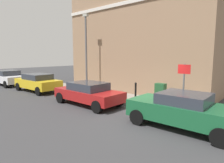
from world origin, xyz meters
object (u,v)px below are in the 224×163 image
object	(u,v)px
utility_cabinet	(160,94)
bollard_far_kerb	(104,89)
bollard_near_cabinet	(136,90)
lamppost	(86,49)
street_sign	(184,80)
car_yellow	(38,82)
car_white	(8,77)
car_red	(88,93)
car_green	(183,110)

from	to	relation	value
utility_cabinet	bollard_far_kerb	world-z (taller)	utility_cabinet
bollard_near_cabinet	lamppost	world-z (taller)	lamppost
utility_cabinet	street_sign	world-z (taller)	street_sign
car_yellow	bollard_near_cabinet	distance (m)	8.07
bollard_near_cabinet	street_sign	size ratio (longest dim) A/B	0.45
utility_cabinet	lamppost	world-z (taller)	lamppost
car_white	lamppost	bearing A→B (deg)	-164.87
car_yellow	street_sign	world-z (taller)	street_sign
car_white	bollard_near_cabinet	size ratio (longest dim) A/B	4.24
car_yellow	car_white	xyz separation A→B (m)	(-0.24, 5.25, -0.00)
bollard_far_kerb	street_sign	xyz separation A→B (m)	(0.22, -5.03, 0.96)
car_red	car_yellow	xyz separation A→B (m)	(0.15, 6.14, 0.05)
car_yellow	lamppost	size ratio (longest dim) A/B	0.75
car_green	lamppost	distance (m)	9.04
car_green	utility_cabinet	distance (m)	3.27
car_green	car_yellow	xyz separation A→B (m)	(0.15, 11.63, 0.01)
car_yellow	street_sign	xyz separation A→B (m)	(1.61, -10.97, 0.91)
car_green	bollard_near_cabinet	world-z (taller)	car_green
car_white	street_sign	xyz separation A→B (m)	(1.85, -16.22, 0.92)
car_yellow	car_white	bearing A→B (deg)	1.27
lamppost	bollard_near_cabinet	bearing A→B (deg)	-88.20
car_yellow	street_sign	bearing A→B (deg)	-172.98
bollard_far_kerb	car_red	bearing A→B (deg)	-172.49
utility_cabinet	car_yellow	bearing A→B (deg)	103.56
car_red	street_sign	xyz separation A→B (m)	(1.76, -4.83, 0.96)
car_red	lamppost	world-z (taller)	lamppost
bollard_near_cabinet	car_yellow	bearing A→B (deg)	107.13
car_red	bollard_near_cabinet	bearing A→B (deg)	-121.75
car_yellow	car_green	bearing A→B (deg)	177.93
car_red	car_white	bearing A→B (deg)	0.54
car_red	bollard_near_cabinet	xyz separation A→B (m)	(2.53, -1.57, 0.00)
car_green	car_white	distance (m)	16.89
lamppost	bollard_far_kerb	bearing A→B (deg)	-107.90
car_green	lamppost	size ratio (longest dim) A/B	0.73
car_green	lamppost	world-z (taller)	lamppost
utility_cabinet	street_sign	bearing A→B (deg)	-113.65
car_red	bollard_far_kerb	xyz separation A→B (m)	(1.54, 0.20, 0.00)
car_green	car_white	bearing A→B (deg)	-0.21
utility_cabinet	bollard_near_cabinet	size ratio (longest dim) A/B	1.11
car_red	street_sign	distance (m)	5.23
car_yellow	utility_cabinet	size ratio (longest dim) A/B	3.71
car_yellow	car_white	distance (m)	5.26
car_white	street_sign	world-z (taller)	street_sign
car_green	bollard_near_cabinet	size ratio (longest dim) A/B	4.02
car_red	car_yellow	size ratio (longest dim) A/B	1.00
car_white	street_sign	bearing A→B (deg)	-174.52
car_green	utility_cabinet	xyz separation A→B (m)	(2.42, 2.19, -0.06)
car_green	car_red	size ratio (longest dim) A/B	0.98
car_yellow	utility_cabinet	xyz separation A→B (m)	(2.28, -9.45, -0.07)
bollard_near_cabinet	car_red	bearing A→B (deg)	148.14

